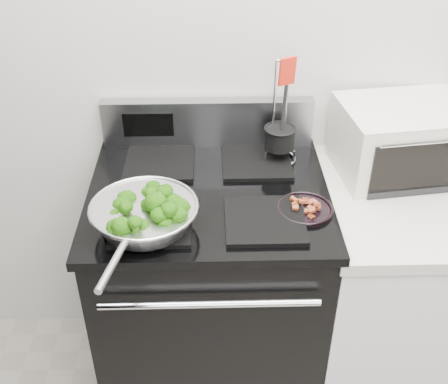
{
  "coord_description": "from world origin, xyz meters",
  "views": [
    {
      "loc": [
        -0.29,
        -0.1,
        1.99
      ],
      "look_at": [
        -0.25,
        1.36,
        0.98
      ],
      "focal_mm": 45.0,
      "sensor_mm": 36.0,
      "label": 1
    }
  ],
  "objects_px": {
    "utensil_holder": "(279,143)",
    "toaster_oven": "(402,140)",
    "skillet": "(144,214)",
    "gas_range": "(210,292)",
    "bacon_plate": "(305,206)"
  },
  "relations": [
    {
      "from": "utensil_holder",
      "to": "toaster_oven",
      "type": "height_order",
      "value": "utensil_holder"
    },
    {
      "from": "skillet",
      "to": "toaster_oven",
      "type": "distance_m",
      "value": 0.93
    },
    {
      "from": "gas_range",
      "to": "toaster_oven",
      "type": "xyz_separation_m",
      "value": [
        0.67,
        0.16,
        0.56
      ]
    },
    {
      "from": "utensil_holder",
      "to": "bacon_plate",
      "type": "bearing_deg",
      "value": -105.59
    },
    {
      "from": "gas_range",
      "to": "bacon_plate",
      "type": "height_order",
      "value": "gas_range"
    },
    {
      "from": "bacon_plate",
      "to": "utensil_holder",
      "type": "bearing_deg",
      "value": 99.3
    },
    {
      "from": "toaster_oven",
      "to": "bacon_plate",
      "type": "bearing_deg",
      "value": -150.79
    },
    {
      "from": "gas_range",
      "to": "bacon_plate",
      "type": "distance_m",
      "value": 0.58
    },
    {
      "from": "gas_range",
      "to": "bacon_plate",
      "type": "xyz_separation_m",
      "value": [
        0.3,
        -0.12,
        0.48
      ]
    },
    {
      "from": "utensil_holder",
      "to": "toaster_oven",
      "type": "xyz_separation_m",
      "value": [
        0.42,
        -0.03,
        0.02
      ]
    },
    {
      "from": "skillet",
      "to": "utensil_holder",
      "type": "distance_m",
      "value": 0.58
    },
    {
      "from": "skillet",
      "to": "utensil_holder",
      "type": "bearing_deg",
      "value": 54.21
    },
    {
      "from": "gas_range",
      "to": "utensil_holder",
      "type": "xyz_separation_m",
      "value": [
        0.25,
        0.19,
        0.53
      ]
    },
    {
      "from": "skillet",
      "to": "toaster_oven",
      "type": "height_order",
      "value": "toaster_oven"
    },
    {
      "from": "toaster_oven",
      "to": "utensil_holder",
      "type": "bearing_deg",
      "value": 168.41
    }
  ]
}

